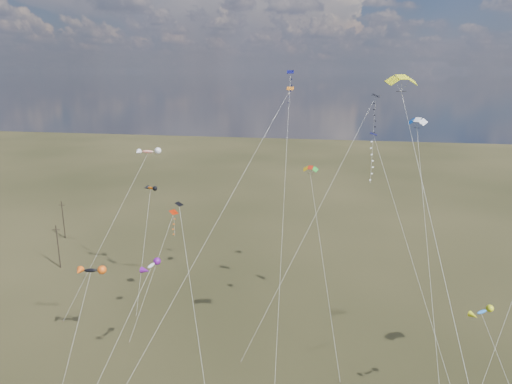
% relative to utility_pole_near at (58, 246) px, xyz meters
% --- Properties ---
extents(utility_pole_near, '(1.40, 0.20, 8.00)m').
position_rel_utility_pole_near_xyz_m(utility_pole_near, '(0.00, 0.00, 0.00)').
color(utility_pole_near, black).
rests_on(utility_pole_near, ground).
extents(utility_pole_far, '(1.40, 0.20, 8.00)m').
position_rel_utility_pole_near_xyz_m(utility_pole_far, '(-8.00, 14.00, 0.00)').
color(utility_pole_far, black).
rests_on(utility_pole_far, ground).
extents(diamond_black_high, '(15.82, 19.32, 31.15)m').
position_rel_utility_pole_near_xyz_m(diamond_black_high, '(51.94, -3.81, 22.49)').
color(diamond_black_high, black).
rests_on(diamond_black_high, ground).
extents(diamond_navy_tall, '(2.19, 25.62, 34.28)m').
position_rel_utility_pole_near_xyz_m(diamond_navy_tall, '(41.62, -7.77, 25.24)').
color(diamond_navy_tall, '#0A0B47').
rests_on(diamond_navy_tall, ground).
extents(diamond_black_mid, '(7.27, 12.62, 18.93)m').
position_rel_utility_pole_near_xyz_m(diamond_black_mid, '(31.68, -21.70, 9.34)').
color(diamond_black_mid, black).
rests_on(diamond_black_mid, ground).
extents(diamond_red_low, '(3.93, 10.45, 15.26)m').
position_rel_utility_pole_near_xyz_m(diamond_red_low, '(25.75, -10.69, 8.57)').
color(diamond_red_low, '#9E1902').
rests_on(diamond_red_low, ground).
extents(diamond_navy_right, '(9.97, 19.28, 27.42)m').
position_rel_utility_pole_near_xyz_m(diamond_navy_right, '(52.63, -16.31, 19.05)').
color(diamond_navy_right, '#080846').
rests_on(diamond_navy_right, ground).
extents(diamond_orange_center, '(15.89, 24.17, 32.23)m').
position_rel_utility_pole_near_xyz_m(diamond_orange_center, '(36.89, -16.40, 17.61)').
color(diamond_orange_center, '#C36313').
rests_on(diamond_orange_center, ground).
extents(parafoil_yellow, '(8.40, 29.79, 34.29)m').
position_rel_utility_pole_near_xyz_m(parafoil_yellow, '(53.64, -24.54, 29.37)').
color(parafoil_yellow, yellow).
rests_on(parafoil_yellow, ground).
extents(parafoil_blue_white, '(3.15, 21.49, 29.18)m').
position_rel_utility_pole_near_xyz_m(parafoil_blue_white, '(57.25, -11.88, 24.30)').
color(parafoil_blue_white, blue).
rests_on(parafoil_blue_white, ground).
extents(parafoil_tricolor, '(6.38, 18.47, 21.61)m').
position_rel_utility_pole_near_xyz_m(parafoil_tricolor, '(44.54, -5.26, 16.84)').
color(parafoil_tricolor, '#D9A30B').
rests_on(parafoil_tricolor, ground).
extents(novelty_black_orange, '(3.29, 9.61, 11.18)m').
position_rel_utility_pole_near_xyz_m(novelty_black_orange, '(19.17, -21.35, 6.51)').
color(novelty_black_orange, black).
rests_on(novelty_black_orange, ground).
extents(novelty_orange_black, '(2.41, 10.17, 17.19)m').
position_rel_utility_pole_near_xyz_m(novelty_orange_black, '(20.02, -4.26, 12.57)').
color(novelty_orange_black, '#C04A06').
rests_on(novelty_orange_black, ground).
extents(novelty_white_purple, '(5.68, 9.83, 14.29)m').
position_rel_utility_pole_near_xyz_m(novelty_white_purple, '(28.98, -25.47, 9.71)').
color(novelty_white_purple, silver).
rests_on(novelty_white_purple, ground).
extents(novelty_redwhite_stripe, '(10.75, 12.84, 23.08)m').
position_rel_utility_pole_near_xyz_m(novelty_redwhite_stripe, '(20.08, -4.63, 18.33)').
color(novelty_redwhite_stripe, red).
rests_on(novelty_redwhite_stripe, ground).
extents(novelty_blue_yellow, '(6.06, 10.49, 12.77)m').
position_rel_utility_pole_near_xyz_m(novelty_blue_yellow, '(62.20, -26.67, 8.21)').
color(novelty_blue_yellow, blue).
rests_on(novelty_blue_yellow, ground).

